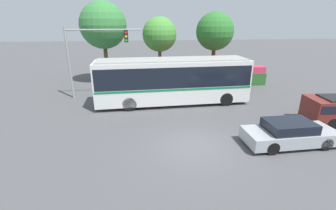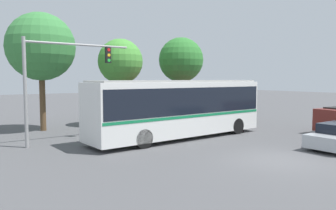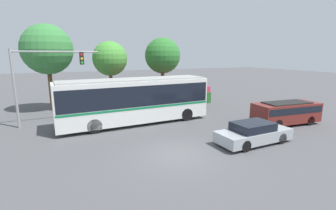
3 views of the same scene
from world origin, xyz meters
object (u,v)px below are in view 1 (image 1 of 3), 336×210
Objects in this scene: city_bus at (173,79)px; sedan_foreground at (289,133)px; street_tree_centre at (160,35)px; traffic_light_pole at (88,50)px; street_tree_right at (215,32)px; street_tree_left at (103,25)px.

city_bus is 2.46× the size of sedan_foreground.
sedan_foreground is (4.97, -7.08, -1.32)m from city_bus.
city_bus is 7.23m from street_tree_centre.
traffic_light_pole reaches higher than sedan_foreground.
traffic_light_pole is 0.85× the size of street_tree_right.
sedan_foreground is 0.59× the size of street_tree_left.
street_tree_centre is 0.93× the size of street_tree_right.
city_bus is 1.66× the size of street_tree_right.
street_tree_left reaches higher than city_bus.
street_tree_right is at bearing -7.02° from street_tree_left.
sedan_foreground is at bearing -39.94° from traffic_light_pole.
street_tree_right reaches higher than sedan_foreground.
traffic_light_pole is 12.07m from street_tree_right.
traffic_light_pole is 5.49m from street_tree_left.
city_bus is 7.07m from traffic_light_pole.
traffic_light_pole reaches higher than city_bus.
traffic_light_pole is (-11.33, 9.49, 3.23)m from sedan_foreground.
sedan_foreground is 0.79× the size of traffic_light_pole.
street_tree_left is at bearing 172.98° from street_tree_right.
city_bus is at bearing -128.77° from street_tree_right.
traffic_light_pole is 7.39m from street_tree_centre.
street_tree_right is at bearing 49.41° from city_bus.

